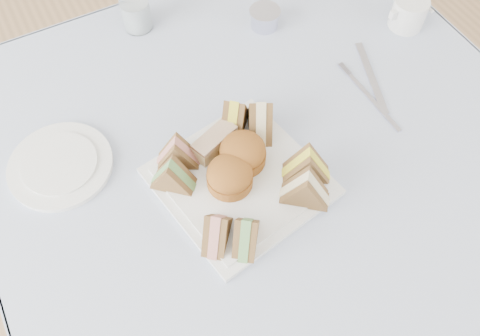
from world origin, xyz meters
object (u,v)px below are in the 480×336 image
serving_plate (240,181)px  creamer_jug (409,13)px  table (264,237)px  water_glass (135,10)px

serving_plate → creamer_jug: bearing=10.1°
table → water_glass: (-0.09, 0.42, 0.42)m
creamer_jug → serving_plate: bearing=-159.1°
creamer_jug → table: bearing=-159.2°
serving_plate → water_glass: size_ratio=2.89×
table → water_glass: water_glass is taller
table → serving_plate: 0.39m
creamer_jug → water_glass: bearing=153.2°
water_glass → creamer_jug: bearing=-27.7°
serving_plate → creamer_jug: size_ratio=3.53×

